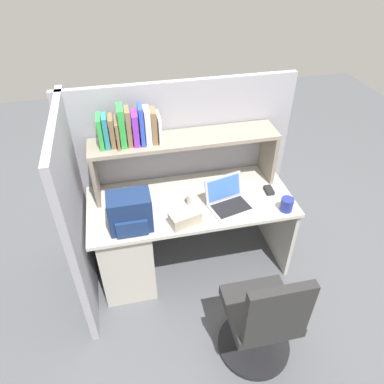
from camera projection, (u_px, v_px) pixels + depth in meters
name	position (u px, v px, depth m)	size (l,w,h in m)	color
ground_plane	(191.00, 262.00, 3.29)	(8.00, 8.00, 0.00)	#595B60
desk	(144.00, 237.00, 2.97)	(1.60, 0.70, 0.73)	beige
cubicle_partition_rear	(181.00, 169.00, 3.10)	(1.84, 0.05, 1.55)	#9E9EA8
cubicle_partition_left	(78.00, 216.00, 2.62)	(0.05, 1.06, 1.55)	#9E9EA8
overhead_hutch	(185.00, 149.00, 2.77)	(1.44, 0.28, 0.45)	gray
reference_books_on_shelf	(130.00, 128.00, 2.56)	(0.44, 0.18, 0.29)	green
laptop	(228.00, 200.00, 2.75)	(0.36, 0.32, 0.22)	#B7BABF
backpack	(130.00, 213.00, 2.52)	(0.30, 0.23, 0.28)	navy
computer_mouse	(269.00, 190.00, 2.91)	(0.06, 0.10, 0.03)	#262628
paper_cup	(192.00, 199.00, 2.77)	(0.08, 0.08, 0.10)	white
tissue_box	(185.00, 218.00, 2.60)	(0.22, 0.12, 0.10)	#BFB299
snack_canister	(287.00, 204.00, 2.71)	(0.10, 0.10, 0.11)	navy
office_chair	(262.00, 322.00, 2.37)	(0.52, 0.52, 0.93)	black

